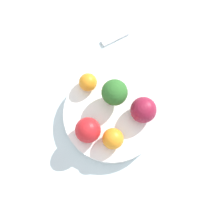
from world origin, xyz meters
The scene contains 9 objects.
ground_plane centered at (0.00, 0.00, 0.00)m, with size 6.00×6.00×0.00m, color gray.
table_surface centered at (0.00, 0.00, 0.01)m, with size 1.20×1.20×0.02m.
bowl centered at (0.00, 0.00, 0.03)m, with size 0.21×0.21×0.03m.
broccoli centered at (-0.02, -0.03, 0.09)m, with size 0.05×0.05×0.07m.
apple_red centered at (0.06, 0.02, 0.08)m, with size 0.05×0.05×0.05m.
apple_green centered at (-0.06, 0.03, 0.08)m, with size 0.05×0.05×0.05m.
orange_front centered at (0.02, 0.05, 0.07)m, with size 0.04×0.04×0.04m.
orange_back centered at (0.02, -0.08, 0.07)m, with size 0.04×0.04×0.04m.
spoon centered at (-0.08, -0.17, 0.02)m, with size 0.07×0.02×0.01m.
Camera 1 is at (0.07, 0.15, 0.69)m, focal length 50.00 mm.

